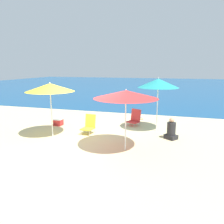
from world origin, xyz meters
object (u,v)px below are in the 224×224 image
at_px(beach_umbrella_teal, 158,83).
at_px(seagull, 142,117).
at_px(person_seated_near, 171,130).
at_px(beach_umbrella_yellow, 50,87).
at_px(beach_umbrella_red, 126,94).
at_px(beach_chair_red, 135,118).
at_px(cooler_box, 58,122).
at_px(beach_chair_yellow, 89,125).

xyz_separation_m(beach_umbrella_teal, seagull, (-0.87, 1.73, -1.85)).
bearing_deg(beach_umbrella_teal, person_seated_near, -57.36).
distance_m(beach_umbrella_yellow, beach_umbrella_red, 3.08).
bearing_deg(beach_chair_red, seagull, 107.56).
height_order(beach_umbrella_teal, person_seated_near, beach_umbrella_teal).
relative_size(beach_umbrella_teal, cooler_box, 5.93).
xyz_separation_m(beach_umbrella_red, beach_chair_red, (-0.29, 3.09, -1.48)).
xyz_separation_m(beach_umbrella_yellow, beach_umbrella_teal, (3.78, 1.93, 0.10)).
relative_size(beach_umbrella_red, person_seated_near, 2.48).
bearing_deg(person_seated_near, beach_umbrella_yellow, 138.89).
xyz_separation_m(beach_chair_yellow, cooler_box, (-1.82, 0.73, -0.19)).
height_order(beach_umbrella_teal, beach_chair_yellow, beach_umbrella_teal).
relative_size(beach_chair_yellow, person_seated_near, 0.93).
xyz_separation_m(beach_chair_red, beach_chair_yellow, (-1.52, -1.75, 0.03)).
bearing_deg(beach_umbrella_yellow, beach_chair_yellow, 31.74).
bearing_deg(beach_umbrella_red, beach_chair_yellow, 143.28).
relative_size(beach_chair_yellow, cooler_box, 2.03).
height_order(beach_umbrella_yellow, beach_umbrella_red, beach_umbrella_yellow).
distance_m(beach_chair_red, person_seated_near, 2.27).
distance_m(beach_umbrella_teal, seagull, 2.67).
xyz_separation_m(beach_umbrella_red, cooler_box, (-3.63, 2.08, -1.63)).
distance_m(beach_umbrella_yellow, beach_umbrella_teal, 4.24).
distance_m(beach_chair_yellow, seagull, 3.38).
relative_size(beach_umbrella_yellow, beach_umbrella_teal, 0.94).
relative_size(beach_umbrella_teal, beach_umbrella_red, 1.10).
distance_m(beach_umbrella_teal, cooler_box, 4.77).
distance_m(beach_umbrella_red, seagull, 4.57).
xyz_separation_m(beach_umbrella_red, seagull, (-0.11, 4.26, -1.67)).
distance_m(beach_umbrella_yellow, beach_chair_yellow, 2.09).
bearing_deg(beach_umbrella_teal, beach_chair_yellow, -155.33).
bearing_deg(beach_umbrella_yellow, beach_umbrella_teal, 27.04).
height_order(beach_chair_yellow, cooler_box, beach_chair_yellow).
distance_m(beach_umbrella_teal, person_seated_near, 2.02).
xyz_separation_m(beach_chair_red, person_seated_near, (1.67, -1.54, -0.00)).
distance_m(person_seated_near, seagull, 3.09).
height_order(beach_umbrella_teal, beach_umbrella_red, beach_umbrella_teal).
bearing_deg(beach_umbrella_yellow, person_seated_near, 12.26).
bearing_deg(beach_chair_yellow, person_seated_near, 9.28).
xyz_separation_m(beach_chair_red, cooler_box, (-3.34, -1.02, -0.16)).
distance_m(beach_chair_red, seagull, 1.19).
height_order(person_seated_near, cooler_box, person_seated_near).
distance_m(beach_umbrella_yellow, beach_chair_red, 4.01).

